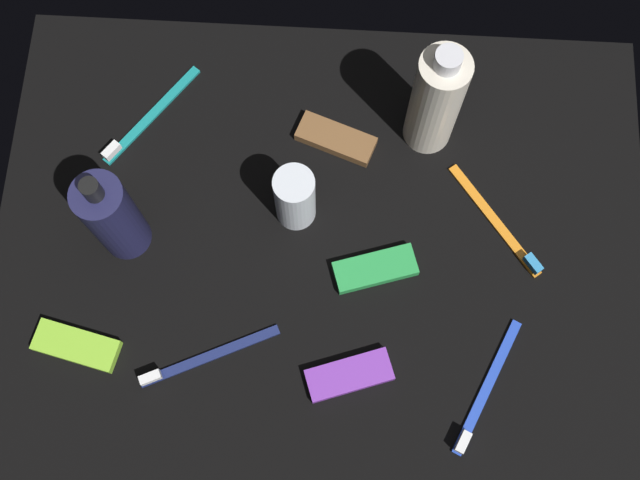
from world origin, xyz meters
TOP-DOWN VIEW (x-y plane):
  - ground_plane at (0.00, 0.00)cm, footprint 84.00×64.00cm
  - lotion_bottle at (24.82, 0.26)cm, footprint 6.14×6.14cm
  - bodywash_bottle at (-13.41, -16.87)cm, footprint 6.34×6.34cm
  - deodorant_stick at (3.37, -4.59)cm, footprint 5.12×5.12cm
  - toothbrush_navy at (13.73, 15.30)cm, footprint 16.83×8.67cm
  - toothbrush_orange at (-23.04, -3.89)cm, footprint 11.92×15.01cm
  - toothbrush_teal at (24.33, -16.37)cm, footprint 11.61×15.22cm
  - toothbrush_blue at (-20.85, 17.68)cm, footprint 8.63×16.85cm
  - snack_bar_purple at (-4.46, 16.29)cm, footprint 11.14×7.19cm
  - snack_bar_brown at (-1.31, -14.89)cm, footprint 11.14×7.29cm
  - snack_bar_lime at (29.20, 14.53)cm, footprint 11.04×6.25cm
  - snack_bar_green at (-7.14, 2.73)cm, footprint 11.12×6.96cm

SIDE VIEW (x-z plane):
  - ground_plane at x=0.00cm, z-range -1.20..0.00cm
  - toothbrush_navy at x=13.73cm, z-range -0.44..1.66cm
  - toothbrush_orange at x=-23.04cm, z-range -0.44..1.66cm
  - toothbrush_teal at x=24.33cm, z-range -0.44..1.66cm
  - toothbrush_blue at x=-20.85cm, z-range -0.44..1.66cm
  - snack_bar_purple at x=-4.46cm, z-range 0.00..1.50cm
  - snack_bar_brown at x=-1.31cm, z-range 0.00..1.50cm
  - snack_bar_lime at x=29.20cm, z-range 0.00..1.50cm
  - snack_bar_green at x=-7.14cm, z-range 0.00..1.50cm
  - deodorant_stick at x=3.37cm, z-range 0.00..10.54cm
  - lotion_bottle at x=24.82cm, z-range -1.19..17.31cm
  - bodywash_bottle at x=-13.41cm, z-range -0.80..19.25cm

